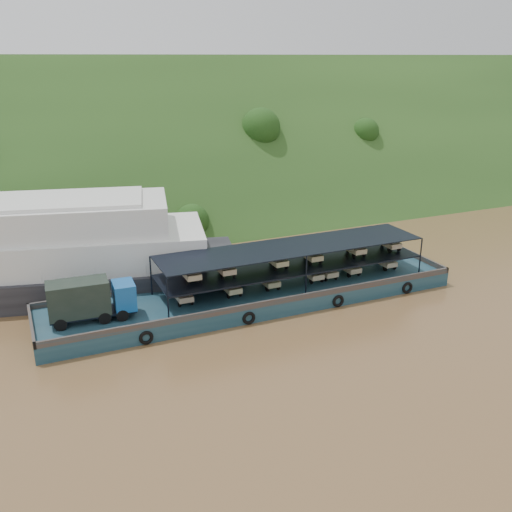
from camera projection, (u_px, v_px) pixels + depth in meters
name	position (u px, v px, depth m)	size (l,w,h in m)	color
ground	(292.00, 299.00, 48.64)	(160.00, 160.00, 0.00)	brown
hillside	(174.00, 204.00, 79.70)	(140.00, 28.00, 28.00)	#1B3613
cargo_barge	(245.00, 293.00, 47.08)	(35.00, 7.18, 4.54)	#12313F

